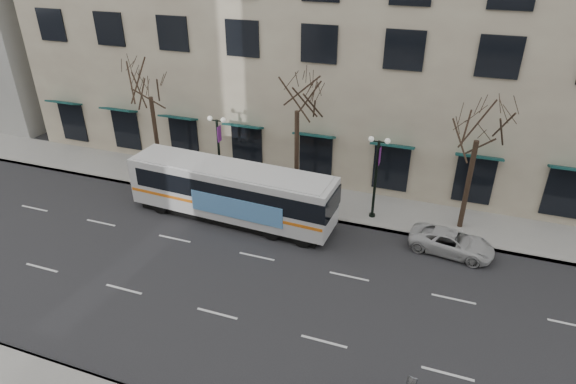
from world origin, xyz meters
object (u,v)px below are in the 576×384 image
at_px(tree_far_left, 149,82).
at_px(lamp_post_left, 219,151).
at_px(city_bus, 232,191).
at_px(tree_far_right, 480,124).
at_px(lamp_post_right, 376,174).
at_px(white_pickup, 452,242).
at_px(tree_far_mid, 297,95).

relative_size(tree_far_left, lamp_post_left, 1.60).
relative_size(lamp_post_left, city_bus, 0.41).
xyz_separation_m(tree_far_left, tree_far_right, (20.00, 0.00, -0.28)).
bearing_deg(city_bus, lamp_post_left, 131.53).
bearing_deg(tree_far_left, lamp_post_right, -2.29).
height_order(lamp_post_right, city_bus, lamp_post_right).
relative_size(tree_far_left, white_pickup, 1.90).
height_order(tree_far_left, city_bus, tree_far_left).
distance_m(tree_far_left, tree_far_mid, 10.00).
height_order(tree_far_mid, tree_far_right, tree_far_mid).
distance_m(tree_far_right, lamp_post_left, 15.40).
distance_m(tree_far_mid, white_pickup, 11.79).
bearing_deg(city_bus, tree_far_left, 158.13).
relative_size(lamp_post_right, white_pickup, 1.19).
bearing_deg(lamp_post_left, white_pickup, -7.79).
height_order(lamp_post_left, lamp_post_right, same).
xyz_separation_m(tree_far_mid, white_pickup, (9.62, -2.60, -6.30)).
bearing_deg(city_bus, tree_far_mid, 53.20).
relative_size(tree_far_right, lamp_post_right, 1.55).
bearing_deg(lamp_post_left, tree_far_mid, 6.85).
height_order(tree_far_left, lamp_post_right, tree_far_left).
height_order(tree_far_mid, lamp_post_right, tree_far_mid).
relative_size(tree_far_mid, lamp_post_right, 1.64).
bearing_deg(lamp_post_right, city_bus, -160.59).
bearing_deg(white_pickup, city_bus, 100.92).
xyz_separation_m(tree_far_left, city_bus, (7.19, -3.35, -4.86)).
distance_m(tree_far_right, lamp_post_right, 6.11).
xyz_separation_m(tree_far_mid, lamp_post_left, (-4.99, -0.60, -3.96)).
bearing_deg(tree_far_right, white_pickup, -98.30).
relative_size(lamp_post_left, white_pickup, 1.19).
bearing_deg(tree_far_right, lamp_post_left, -177.71).
relative_size(city_bus, white_pickup, 2.86).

